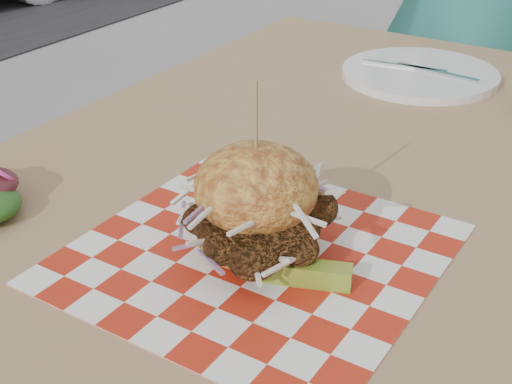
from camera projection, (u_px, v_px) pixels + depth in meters
patio_table at (320, 203)px, 1.01m from camera, size 0.80×1.20×0.75m
patio_chair at (505, 74)px, 1.85m from camera, size 0.46×0.46×0.95m
paper_liner at (256, 253)px, 0.75m from camera, size 0.36×0.36×0.00m
sandwich at (256, 209)px, 0.73m from camera, size 0.17×0.17×0.19m
pickle_spear at (304, 273)px, 0.70m from camera, size 0.10×0.05×0.02m
place_setting at (420, 74)px, 1.24m from camera, size 0.27×0.27×0.02m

